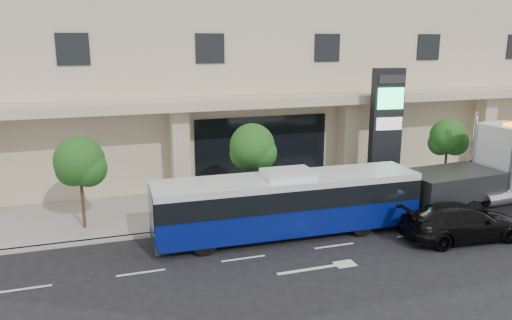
{
  "coord_description": "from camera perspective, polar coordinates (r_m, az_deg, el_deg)",
  "views": [
    {
      "loc": [
        -9.24,
        -19.08,
        8.49
      ],
      "look_at": [
        -2.33,
        2.0,
        3.1
      ],
      "focal_mm": 35.0,
      "sensor_mm": 36.0,
      "label": 1
    }
  ],
  "objects": [
    {
      "name": "tow_truck",
      "position": [
        27.75,
        25.51,
        -1.23
      ],
      "size": [
        10.72,
        3.34,
        4.87
      ],
      "rotation": [
        0.0,
        0.0,
        0.08
      ],
      "color": "#2D3033",
      "rests_on": "ground"
    },
    {
      "name": "sidewalk",
      "position": [
        27.13,
        2.71,
        -4.44
      ],
      "size": [
        120.0,
        6.0,
        0.15
      ],
      "primitive_type": "cube",
      "color": "gray",
      "rests_on": "ground"
    },
    {
      "name": "signage_pylon",
      "position": [
        28.37,
        14.59,
        3.32
      ],
      "size": [
        1.76,
        0.8,
        6.84
      ],
      "rotation": [
        0.0,
        0.0,
        -0.11
      ],
      "color": "black",
      "rests_on": "sidewalk"
    },
    {
      "name": "ground",
      "position": [
        22.83,
        7.21,
        -8.29
      ],
      "size": [
        120.0,
        120.0,
        0.0
      ],
      "primitive_type": "plane",
      "color": "black",
      "rests_on": "ground"
    },
    {
      "name": "tree_mid",
      "position": [
        24.37,
        -0.38,
        1.26
      ],
      "size": [
        2.28,
        2.2,
        4.38
      ],
      "color": "#422B19",
      "rests_on": "sidewalk"
    },
    {
      "name": "black_sedan",
      "position": [
        23.5,
        22.49,
        -6.55
      ],
      "size": [
        5.59,
        2.58,
        1.58
      ],
      "primitive_type": "imported",
      "rotation": [
        0.0,
        0.0,
        1.5
      ],
      "color": "black",
      "rests_on": "ground"
    },
    {
      "name": "curb",
      "position": [
        24.5,
        5.21,
        -6.49
      ],
      "size": [
        120.0,
        0.3,
        0.15
      ],
      "primitive_type": "cube",
      "color": "gray",
      "rests_on": "ground"
    },
    {
      "name": "city_bus",
      "position": [
        21.96,
        3.6,
        -4.89
      ],
      "size": [
        11.83,
        2.75,
        2.98
      ],
      "rotation": [
        0.0,
        0.0,
        -0.02
      ],
      "color": "black",
      "rests_on": "ground"
    },
    {
      "name": "convention_center",
      "position": [
        35.75,
        -3.28,
        16.0
      ],
      "size": [
        60.0,
        17.6,
        20.0
      ],
      "color": "#BDB08D",
      "rests_on": "ground"
    },
    {
      "name": "tree_right",
      "position": [
        29.93,
        21.11,
        2.23
      ],
      "size": [
        2.1,
        2.0,
        4.04
      ],
      "color": "#422B19",
      "rests_on": "sidewalk"
    },
    {
      "name": "tree_left",
      "position": [
        23.31,
        -19.45,
        -0.48
      ],
      "size": [
        2.27,
        2.2,
        4.22
      ],
      "color": "#422B19",
      "rests_on": "sidewalk"
    }
  ]
}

